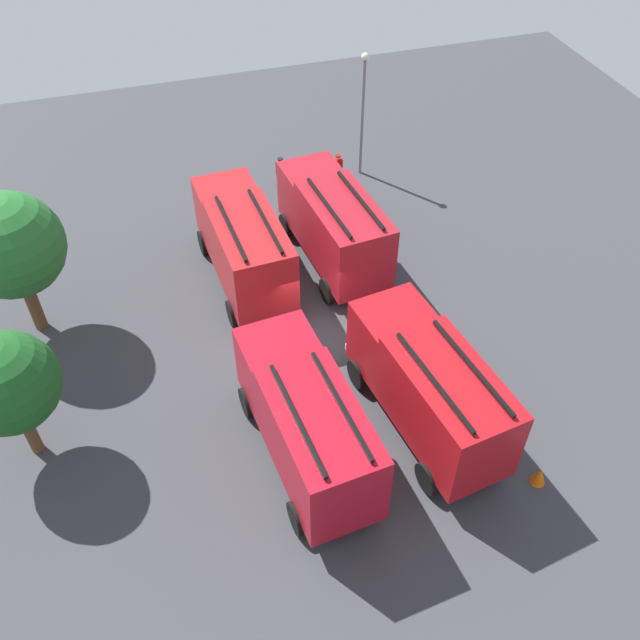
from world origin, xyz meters
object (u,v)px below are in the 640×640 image
(firefighter_0, at_px, (281,172))
(firefighter_1, at_px, (338,169))
(tree_0, at_px, (6,383))
(traffic_cone_0, at_px, (539,476))
(lamppost, at_px, (363,106))
(fire_truck_0, at_px, (429,385))
(fire_truck_1, at_px, (333,223))
(tree_1, at_px, (10,246))
(fire_truck_3, at_px, (243,242))
(fire_truck_2, at_px, (306,419))

(firefighter_0, height_order, firefighter_1, firefighter_1)
(firefighter_0, distance_m, tree_0, 17.86)
(traffic_cone_0, height_order, lamppost, lamppost)
(firefighter_1, xyz_separation_m, lamppost, (0.86, -1.50, 2.73))
(fire_truck_0, relative_size, lamppost, 1.18)
(firefighter_1, xyz_separation_m, tree_0, (-12.26, 14.84, 2.45))
(fire_truck_1, xyz_separation_m, tree_0, (-6.55, 12.73, 1.30))
(fire_truck_1, bearing_deg, tree_1, 86.39)
(firefighter_1, bearing_deg, firefighter_0, -100.77)
(fire_truck_3, distance_m, traffic_cone_0, 14.45)
(lamppost, bearing_deg, fire_truck_0, 168.14)
(firefighter_1, bearing_deg, tree_1, -64.43)
(firefighter_0, relative_size, lamppost, 0.27)
(tree_0, xyz_separation_m, tree_1, (6.15, -0.24, 0.68))
(fire_truck_0, xyz_separation_m, traffic_cone_0, (-3.28, -2.69, -1.80))
(lamppost, bearing_deg, tree_1, 113.39)
(lamppost, bearing_deg, traffic_cone_0, 177.99)
(fire_truck_2, height_order, tree_1, tree_1)
(fire_truck_1, xyz_separation_m, fire_truck_3, (-0.18, 3.96, 0.00))
(fire_truck_1, height_order, tree_1, tree_1)
(tree_0, height_order, tree_1, tree_1)
(fire_truck_3, distance_m, lamppost, 10.26)
(fire_truck_0, relative_size, firefighter_1, 4.21)
(traffic_cone_0, bearing_deg, fire_truck_1, 12.94)
(fire_truck_0, xyz_separation_m, fire_truck_2, (-0.17, 4.28, 0.00))
(fire_truck_0, xyz_separation_m, lamppost, (16.04, -3.37, 1.58))
(tree_1, bearing_deg, firefighter_1, -67.30)
(tree_1, height_order, lamppost, lamppost)
(fire_truck_0, bearing_deg, fire_truck_2, 84.26)
(fire_truck_0, relative_size, traffic_cone_0, 10.61)
(firefighter_0, distance_m, tree_1, 14.00)
(fire_truck_3, relative_size, traffic_cone_0, 10.42)
(fire_truck_0, bearing_deg, fire_truck_1, -6.49)
(fire_truck_1, bearing_deg, tree_0, 111.79)
(fire_truck_0, bearing_deg, tree_0, 69.35)
(fire_truck_1, distance_m, firefighter_0, 6.53)
(fire_truck_2, distance_m, lamppost, 17.99)
(fire_truck_2, bearing_deg, tree_1, 37.07)
(fire_truck_2, height_order, traffic_cone_0, fire_truck_2)
(fire_truck_2, height_order, tree_0, tree_0)
(fire_truck_2, height_order, lamppost, lamppost)
(tree_1, height_order, traffic_cone_0, tree_1)
(fire_truck_0, distance_m, fire_truck_3, 10.20)
(firefighter_1, relative_size, tree_1, 0.29)
(firefighter_1, bearing_deg, fire_truck_3, -42.98)
(fire_truck_1, xyz_separation_m, firefighter_0, (6.38, 0.67, -1.21))
(tree_1, xyz_separation_m, lamppost, (6.96, -16.10, -0.40))
(tree_0, xyz_separation_m, lamppost, (13.11, -16.34, 0.28))
(firefighter_1, distance_m, tree_0, 19.40)
(fire_truck_0, relative_size, tree_1, 1.22)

